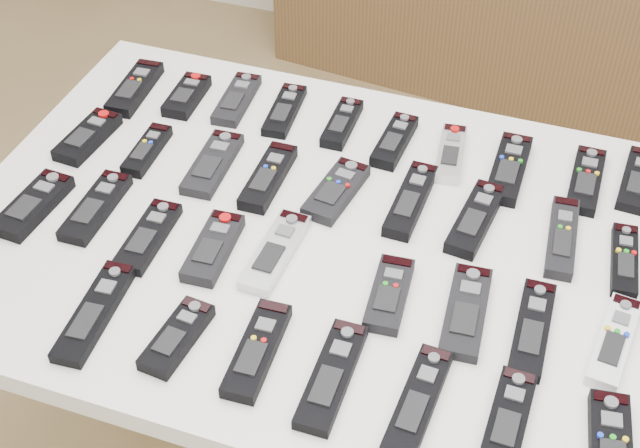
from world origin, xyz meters
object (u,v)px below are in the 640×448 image
(remote_24, at_px, (389,294))
(remote_27, at_px, (614,341))
(table, at_px, (320,256))
(remote_1, at_px, (187,96))
(remote_11, at_px, (147,150))
(remote_21, at_px, (148,236))
(remote_29, at_px, (95,312))
(remote_22, at_px, (213,248))
(remote_20, at_px, (96,207))
(remote_16, at_px, (476,219))
(remote_33, at_px, (418,402))
(remote_23, at_px, (275,252))
(remote_0, at_px, (135,88))
(remote_8, at_px, (586,180))
(remote_3, at_px, (285,111))
(remote_7, at_px, (509,169))
(remote_25, at_px, (466,311))
(remote_19, at_px, (33,205))
(remote_9, at_px, (640,181))
(remote_4, at_px, (342,123))
(remote_6, at_px, (451,154))
(remote_32, at_px, (332,376))
(remote_30, at_px, (177,337))
(remote_12, at_px, (213,164))
(remote_14, at_px, (336,191))
(remote_34, at_px, (508,419))
(remote_17, at_px, (562,237))
(remote_10, at_px, (88,137))
(remote_5, at_px, (394,141))
(remote_15, at_px, (411,200))
(remote_31, at_px, (257,350))
(remote_26, at_px, (532,329))
(remote_18, at_px, (624,260))
(remote_13, at_px, (268,177))
(remote_2, at_px, (237,99))

(remote_24, bearing_deg, remote_27, -1.58)
(table, distance_m, remote_1, 0.48)
(remote_11, bearing_deg, remote_21, -64.55)
(table, height_order, remote_29, remote_29)
(remote_22, bearing_deg, table, 31.36)
(remote_20, relative_size, remote_27, 0.98)
(remote_16, bearing_deg, remote_33, -83.22)
(remote_1, bearing_deg, remote_23, -49.69)
(remote_0, bearing_deg, remote_8, -3.52)
(remote_3, xyz_separation_m, remote_11, (-0.20, -0.21, 0.00))
(remote_7, relative_size, remote_25, 1.02)
(remote_19, relative_size, remote_23, 0.88)
(remote_23, bearing_deg, remote_24, -6.40)
(remote_0, bearing_deg, remote_9, -1.75)
(remote_4, distance_m, remote_22, 0.41)
(remote_9, xyz_separation_m, remote_21, (-0.77, -0.43, 0.00))
(remote_6, bearing_deg, remote_32, -101.43)
(remote_6, height_order, remote_24, remote_6)
(remote_3, relative_size, remote_30, 1.14)
(remote_7, relative_size, remote_33, 0.98)
(remote_21, height_order, remote_22, remote_22)
(remote_6, relative_size, remote_8, 0.88)
(remote_12, height_order, remote_33, remote_33)
(remote_3, xyz_separation_m, remote_27, (0.68, -0.39, 0.00))
(remote_6, height_order, remote_32, remote_6)
(table, bearing_deg, remote_9, 31.60)
(remote_14, height_order, remote_34, same)
(remote_17, bearing_deg, remote_10, 177.31)
(remote_5, height_order, remote_6, same)
(remote_9, distance_m, remote_15, 0.42)
(remote_33, bearing_deg, remote_31, -179.62)
(remote_12, height_order, remote_17, same)
(remote_12, relative_size, remote_26, 0.94)
(remote_14, bearing_deg, remote_18, 7.11)
(remote_31, height_order, remote_34, remote_31)
(remote_8, distance_m, remote_26, 0.38)
(remote_4, height_order, remote_13, remote_13)
(remote_2, bearing_deg, remote_27, -30.83)
(remote_18, bearing_deg, remote_2, 160.18)
(remote_21, distance_m, remote_23, 0.22)
(remote_16, bearing_deg, remote_32, -101.22)
(remote_1, distance_m, remote_3, 0.21)
(remote_1, xyz_separation_m, remote_10, (-0.12, -0.19, 0.00))
(remote_14, bearing_deg, remote_19, -148.55)
(remote_8, bearing_deg, remote_20, -155.80)
(remote_22, height_order, remote_24, remote_22)
(remote_4, distance_m, remote_16, 0.36)
(remote_31, bearing_deg, remote_24, 45.50)
(remote_23, bearing_deg, remote_0, 144.00)
(remote_12, height_order, remote_18, remote_12)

